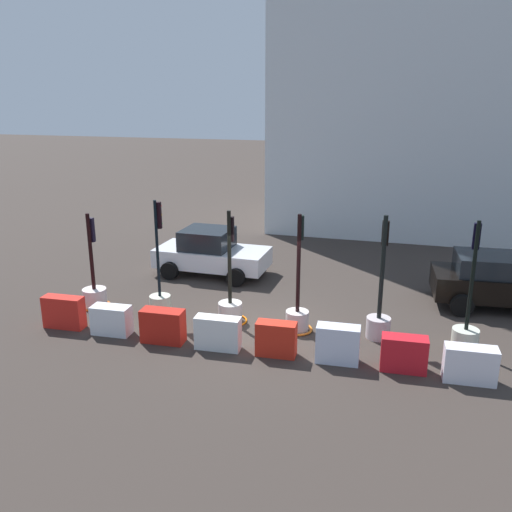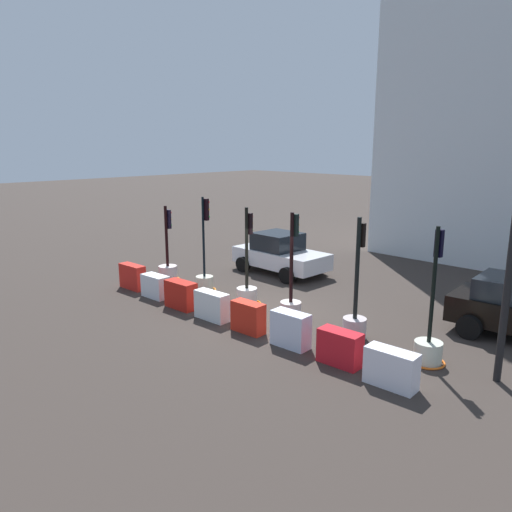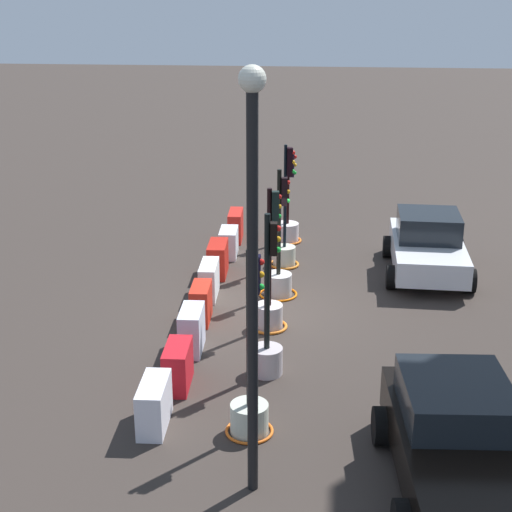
{
  "view_description": "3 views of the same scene",
  "coord_description": "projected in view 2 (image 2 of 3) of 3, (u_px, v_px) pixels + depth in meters",
  "views": [
    {
      "loc": [
        3.5,
        -12.89,
        6.12
      ],
      "look_at": [
        -0.39,
        0.85,
        1.8
      ],
      "focal_mm": 37.76,
      "sensor_mm": 36.0,
      "label": 1
    },
    {
      "loc": [
        9.87,
        -10.3,
        5.09
      ],
      "look_at": [
        -1.12,
        0.87,
        1.5
      ],
      "focal_mm": 34.49,
      "sensor_mm": 36.0,
      "label": 2
    },
    {
      "loc": [
        16.22,
        1.52,
        7.12
      ],
      "look_at": [
        1.04,
        -0.04,
        1.72
      ],
      "focal_mm": 52.87,
      "sensor_mm": 36.0,
      "label": 3
    }
  ],
  "objects": [
    {
      "name": "construction_barrier_6",
      "position": [
        340.0,
        348.0,
        11.53
      ],
      "size": [
        1.06,
        0.5,
        0.83
      ],
      "color": "red",
      "rests_on": "ground_plane"
    },
    {
      "name": "traffic_light_4",
      "position": [
        355.0,
        315.0,
        13.07
      ],
      "size": [
        0.63,
        0.63,
        3.27
      ],
      "color": "#BAAEB2",
      "rests_on": "ground_plane"
    },
    {
      "name": "construction_barrier_7",
      "position": [
        391.0,
        368.0,
        10.48
      ],
      "size": [
        1.14,
        0.5,
        0.83
      ],
      "color": "silver",
      "rests_on": "ground_plane"
    },
    {
      "name": "ground_plane",
      "position": [
        262.0,
        314.0,
        15.04
      ],
      "size": [
        120.0,
        120.0,
        0.0
      ],
      "primitive_type": "plane",
      "color": "#372E29"
    },
    {
      "name": "traffic_light_5",
      "position": [
        429.0,
        342.0,
        11.57
      ],
      "size": [
        0.83,
        0.83,
        3.29
      ],
      "color": "beige",
      "rests_on": "ground_plane"
    },
    {
      "name": "traffic_light_3",
      "position": [
        291.0,
        302.0,
        14.45
      ],
      "size": [
        0.84,
        0.84,
        3.2
      ],
      "color": "beige",
      "rests_on": "ground_plane"
    },
    {
      "name": "construction_barrier_2",
      "position": [
        181.0,
        295.0,
        15.5
      ],
      "size": [
        1.12,
        0.52,
        0.87
      ],
      "color": "red",
      "rests_on": "ground_plane"
    },
    {
      "name": "construction_barrier_1",
      "position": [
        156.0,
        286.0,
        16.61
      ],
      "size": [
        1.05,
        0.53,
        0.77
      ],
      "color": "silver",
      "rests_on": "ground_plane"
    },
    {
      "name": "construction_barrier_3",
      "position": [
        212.0,
        306.0,
        14.5
      ],
      "size": [
        1.15,
        0.45,
        0.84
      ],
      "color": "silver",
      "rests_on": "ground_plane"
    },
    {
      "name": "traffic_light_0",
      "position": [
        168.0,
        268.0,
        18.69
      ],
      "size": [
        0.89,
        0.89,
        2.85
      ],
      "color": "silver",
      "rests_on": "ground_plane"
    },
    {
      "name": "construction_barrier_4",
      "position": [
        248.0,
        317.0,
        13.52
      ],
      "size": [
        0.99,
        0.46,
        0.86
      ],
      "color": "red",
      "rests_on": "ground_plane"
    },
    {
      "name": "traffic_light_1",
      "position": [
        205.0,
        276.0,
        17.27
      ],
      "size": [
        0.82,
        0.82,
        3.33
      ],
      "color": "beige",
      "rests_on": "ground_plane"
    },
    {
      "name": "construction_barrier_5",
      "position": [
        291.0,
        329.0,
        12.54
      ],
      "size": [
        1.04,
        0.49,
        0.92
      ],
      "color": "silver",
      "rests_on": "ground_plane"
    },
    {
      "name": "construction_barrier_0",
      "position": [
        133.0,
        277.0,
        17.6
      ],
      "size": [
        1.13,
        0.44,
        0.88
      ],
      "color": "red",
      "rests_on": "ground_plane"
    },
    {
      "name": "car_white_van",
      "position": [
        280.0,
        254.0,
        19.73
      ],
      "size": [
        3.93,
        2.26,
        1.62
      ],
      "color": "silver",
      "rests_on": "ground_plane"
    },
    {
      "name": "traffic_light_2",
      "position": [
        247.0,
        290.0,
        15.82
      ],
      "size": [
        0.95,
        0.95,
        3.17
      ],
      "color": "beige",
      "rests_on": "ground_plane"
    }
  ]
}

